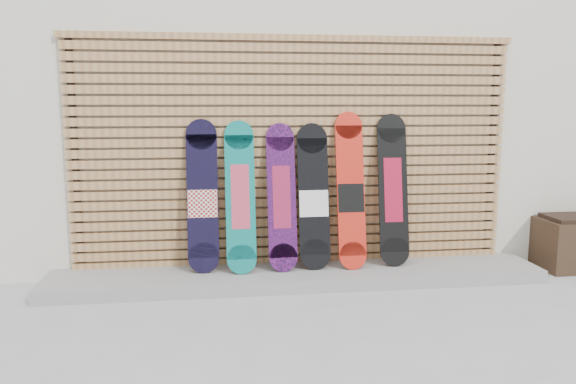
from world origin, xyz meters
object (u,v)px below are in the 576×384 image
snowboard_0 (202,197)px  snowboard_5 (393,190)px  snowboard_2 (282,197)px  snowboard_1 (240,197)px  snowboard_4 (351,191)px  snowboard_3 (314,197)px

snowboard_0 → snowboard_5: size_ratio=0.97×
snowboard_0 → snowboard_5: snowboard_5 is taller
snowboard_2 → snowboard_5: (1.08, 0.02, 0.04)m
snowboard_1 → snowboard_2: bearing=1.4°
snowboard_0 → snowboard_4: (1.39, -0.03, 0.03)m
snowboard_2 → snowboard_4: (0.66, -0.01, 0.04)m
snowboard_4 → snowboard_5: (0.42, 0.03, 0.00)m
snowboard_1 → snowboard_3: (0.69, 0.02, -0.02)m
snowboard_1 → snowboard_3: snowboard_1 is taller
snowboard_0 → snowboard_3: (1.04, -0.02, -0.02)m
snowboard_3 → snowboard_5: bearing=0.6°
snowboard_3 → snowboard_5: size_ratio=0.94×
snowboard_0 → snowboard_2: bearing=-2.1°
snowboard_4 → snowboard_5: 0.42m
snowboard_1 → snowboard_2: snowboard_1 is taller
snowboard_4 → snowboard_2: bearing=179.3°
snowboard_3 → snowboard_1: bearing=-178.3°
snowboard_0 → snowboard_4: size_ratio=0.96×
snowboard_0 → snowboard_4: bearing=-1.4°
snowboard_5 → snowboard_4: bearing=-176.4°
snowboard_0 → snowboard_4: snowboard_4 is taller
snowboard_1 → snowboard_4: (1.04, 0.00, 0.03)m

